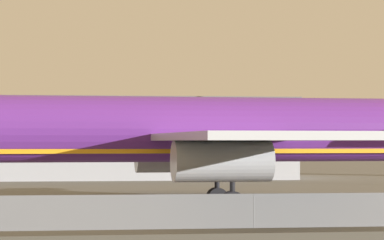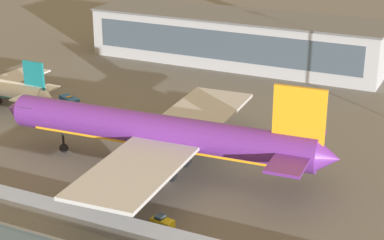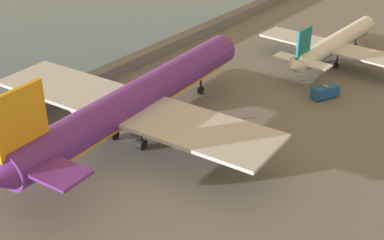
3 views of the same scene
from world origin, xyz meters
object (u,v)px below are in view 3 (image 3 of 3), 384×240
at_px(ops_van, 324,92).
at_px(passenger_jet_white_teal, 334,44).
at_px(cargo_jet_purple, 136,100).
at_px(baggage_tug, 31,123).

bearing_deg(ops_van, passenger_jet_white_teal, -160.32).
xyz_separation_m(cargo_jet_purple, passenger_jet_white_teal, (-48.58, 11.97, -2.19)).
relative_size(passenger_jet_white_teal, baggage_tug, 10.86).
distance_m(passenger_jet_white_teal, ops_van, 18.36).
bearing_deg(passenger_jet_white_teal, ops_van, 19.68).
relative_size(cargo_jet_purple, ops_van, 10.46).
height_order(passenger_jet_white_teal, ops_van, passenger_jet_white_teal).
xyz_separation_m(baggage_tug, ops_van, (-40.11, 34.29, 0.47)).
bearing_deg(baggage_tug, passenger_jet_white_teal, 153.75).
relative_size(passenger_jet_white_teal, ops_van, 6.64).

